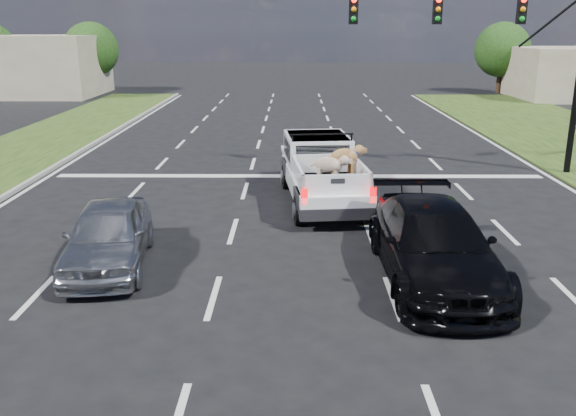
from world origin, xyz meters
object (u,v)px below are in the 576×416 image
traffic_signal (513,37)px  silver_sedan (108,235)px  pickup_truck (322,170)px  black_coupe (434,244)px

traffic_signal → silver_sedan: size_ratio=2.20×
traffic_signal → silver_sedan: (-11.43, -8.87, -4.02)m
traffic_signal → pickup_truck: size_ratio=1.61×
pickup_truck → black_coupe: 6.24m
pickup_truck → silver_sedan: bearing=-139.1°
pickup_truck → black_coupe: (2.03, -5.89, -0.18)m
traffic_signal → silver_sedan: traffic_signal is taller
traffic_signal → silver_sedan: bearing=-142.2°
pickup_truck → black_coupe: bearing=-76.8°
black_coupe → pickup_truck: bearing=108.1°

